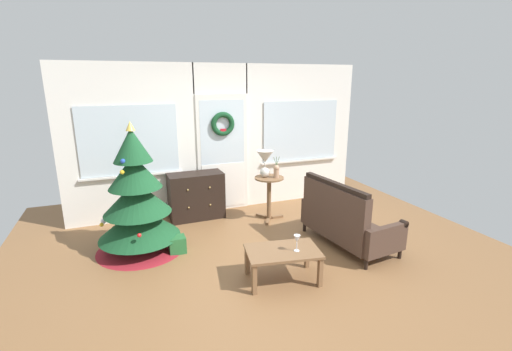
{
  "coord_description": "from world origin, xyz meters",
  "views": [
    {
      "loc": [
        -1.66,
        -3.88,
        2.29
      ],
      "look_at": [
        0.05,
        0.55,
        1.0
      ],
      "focal_mm": 24.96,
      "sensor_mm": 36.0,
      "label": 1
    }
  ],
  "objects_px": {
    "table_lamp": "(265,160)",
    "coffee_table": "(283,254)",
    "christmas_tree": "(137,204)",
    "gift_box": "(177,244)",
    "wine_glass": "(297,239)",
    "side_table": "(269,190)",
    "dresser_cabinet": "(196,196)",
    "settee_sofa": "(344,220)",
    "flower_vase": "(276,171)"
  },
  "relations": [
    {
      "from": "table_lamp",
      "to": "flower_vase",
      "type": "relative_size",
      "value": 1.26
    },
    {
      "from": "settee_sofa",
      "to": "side_table",
      "type": "height_order",
      "value": "settee_sofa"
    },
    {
      "from": "flower_vase",
      "to": "gift_box",
      "type": "bearing_deg",
      "value": -161.47
    },
    {
      "from": "settee_sofa",
      "to": "coffee_table",
      "type": "relative_size",
      "value": 1.63
    },
    {
      "from": "side_table",
      "to": "coffee_table",
      "type": "height_order",
      "value": "side_table"
    },
    {
      "from": "dresser_cabinet",
      "to": "gift_box",
      "type": "xyz_separation_m",
      "value": [
        -0.52,
        -1.15,
        -0.28
      ]
    },
    {
      "from": "settee_sofa",
      "to": "gift_box",
      "type": "distance_m",
      "value": 2.33
    },
    {
      "from": "settee_sofa",
      "to": "coffee_table",
      "type": "bearing_deg",
      "value": -156.57
    },
    {
      "from": "dresser_cabinet",
      "to": "coffee_table",
      "type": "bearing_deg",
      "value": -77.15
    },
    {
      "from": "flower_vase",
      "to": "wine_glass",
      "type": "xyz_separation_m",
      "value": [
        -0.55,
        -1.8,
        -0.33
      ]
    },
    {
      "from": "side_table",
      "to": "table_lamp",
      "type": "xyz_separation_m",
      "value": [
        -0.06,
        0.04,
        0.5
      ]
    },
    {
      "from": "settee_sofa",
      "to": "coffee_table",
      "type": "xyz_separation_m",
      "value": [
        -1.19,
        -0.51,
        -0.05
      ]
    },
    {
      "from": "side_table",
      "to": "dresser_cabinet",
      "type": "bearing_deg",
      "value": 155.41
    },
    {
      "from": "christmas_tree",
      "to": "gift_box",
      "type": "height_order",
      "value": "christmas_tree"
    },
    {
      "from": "christmas_tree",
      "to": "wine_glass",
      "type": "xyz_separation_m",
      "value": [
        1.64,
        -1.49,
        -0.14
      ]
    },
    {
      "from": "table_lamp",
      "to": "gift_box",
      "type": "bearing_deg",
      "value": -156.59
    },
    {
      "from": "christmas_tree",
      "to": "settee_sofa",
      "type": "relative_size",
      "value": 1.19
    },
    {
      "from": "gift_box",
      "to": "coffee_table",
      "type": "bearing_deg",
      "value": -47.82
    },
    {
      "from": "table_lamp",
      "to": "coffee_table",
      "type": "distance_m",
      "value": 2.02
    },
    {
      "from": "flower_vase",
      "to": "wine_glass",
      "type": "height_order",
      "value": "flower_vase"
    },
    {
      "from": "wine_glass",
      "to": "dresser_cabinet",
      "type": "bearing_deg",
      "value": 105.62
    },
    {
      "from": "dresser_cabinet",
      "to": "flower_vase",
      "type": "relative_size",
      "value": 2.6
    },
    {
      "from": "coffee_table",
      "to": "gift_box",
      "type": "bearing_deg",
      "value": 132.18
    },
    {
      "from": "flower_vase",
      "to": "coffee_table",
      "type": "height_order",
      "value": "flower_vase"
    },
    {
      "from": "flower_vase",
      "to": "wine_glass",
      "type": "bearing_deg",
      "value": -106.99
    },
    {
      "from": "settee_sofa",
      "to": "side_table",
      "type": "xyz_separation_m",
      "value": [
        -0.6,
        1.27,
        0.14
      ]
    },
    {
      "from": "dresser_cabinet",
      "to": "flower_vase",
      "type": "height_order",
      "value": "flower_vase"
    },
    {
      "from": "table_lamp",
      "to": "wine_glass",
      "type": "relative_size",
      "value": 2.26
    },
    {
      "from": "table_lamp",
      "to": "coffee_table",
      "type": "xyz_separation_m",
      "value": [
        -0.53,
        -1.83,
        -0.69
      ]
    },
    {
      "from": "flower_vase",
      "to": "coffee_table",
      "type": "bearing_deg",
      "value": -111.78
    },
    {
      "from": "side_table",
      "to": "coffee_table",
      "type": "xyz_separation_m",
      "value": [
        -0.59,
        -1.79,
        -0.19
      ]
    },
    {
      "from": "side_table",
      "to": "gift_box",
      "type": "relative_size",
      "value": 3.31
    },
    {
      "from": "dresser_cabinet",
      "to": "side_table",
      "type": "distance_m",
      "value": 1.23
    },
    {
      "from": "christmas_tree",
      "to": "coffee_table",
      "type": "relative_size",
      "value": 1.94
    },
    {
      "from": "flower_vase",
      "to": "christmas_tree",
      "type": "bearing_deg",
      "value": -171.92
    },
    {
      "from": "side_table",
      "to": "wine_glass",
      "type": "bearing_deg",
      "value": -103.6
    },
    {
      "from": "coffee_table",
      "to": "wine_glass",
      "type": "bearing_deg",
      "value": -28.58
    },
    {
      "from": "christmas_tree",
      "to": "wine_glass",
      "type": "relative_size",
      "value": 9.1
    },
    {
      "from": "christmas_tree",
      "to": "side_table",
      "type": "distance_m",
      "value": 2.13
    },
    {
      "from": "table_lamp",
      "to": "dresser_cabinet",
      "type": "bearing_deg",
      "value": 155.98
    },
    {
      "from": "flower_vase",
      "to": "gift_box",
      "type": "height_order",
      "value": "flower_vase"
    },
    {
      "from": "gift_box",
      "to": "christmas_tree",
      "type": "bearing_deg",
      "value": 149.61
    },
    {
      "from": "side_table",
      "to": "table_lamp",
      "type": "distance_m",
      "value": 0.51
    },
    {
      "from": "christmas_tree",
      "to": "table_lamp",
      "type": "height_order",
      "value": "christmas_tree"
    },
    {
      "from": "coffee_table",
      "to": "wine_glass",
      "type": "distance_m",
      "value": 0.25
    },
    {
      "from": "dresser_cabinet",
      "to": "gift_box",
      "type": "relative_size",
      "value": 4.09
    },
    {
      "from": "settee_sofa",
      "to": "flower_vase",
      "type": "height_order",
      "value": "flower_vase"
    },
    {
      "from": "christmas_tree",
      "to": "gift_box",
      "type": "relative_size",
      "value": 7.98
    },
    {
      "from": "christmas_tree",
      "to": "table_lamp",
      "type": "bearing_deg",
      "value": 11.45
    },
    {
      "from": "dresser_cabinet",
      "to": "wine_glass",
      "type": "relative_size",
      "value": 4.66
    }
  ]
}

